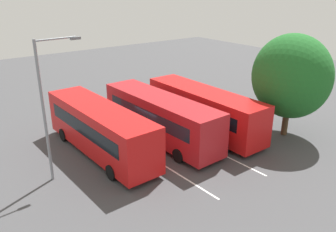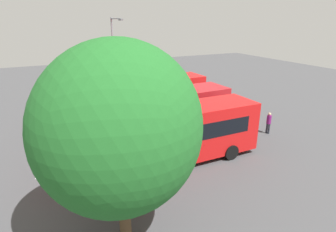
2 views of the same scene
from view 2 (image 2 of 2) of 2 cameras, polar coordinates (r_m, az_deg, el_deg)
ground_plane at (r=19.51m, az=-2.46°, el=-4.31°), size 74.19×74.19×0.00m
bus_far_left at (r=15.47m, az=0.74°, el=-3.80°), size 10.55×2.68×3.22m
bus_center_left at (r=18.69m, az=-2.19°, el=0.41°), size 10.62×2.90×3.22m
bus_center_right at (r=22.78m, az=-4.92°, el=3.90°), size 10.61×2.89×3.22m
pedestrian at (r=20.99m, az=20.11°, el=-1.05°), size 0.41×0.41×1.59m
street_lamp at (r=25.11m, az=-10.95°, el=11.68°), size 0.37×2.59×7.96m
depot_tree at (r=9.25m, az=-10.03°, el=-2.85°), size 5.68×5.11×7.41m
lane_stripe_outer_left at (r=17.90m, az=0.04°, el=-6.58°), size 15.68×0.59×0.01m
lane_stripe_inner_left at (r=21.17m, az=-4.55°, el=-2.36°), size 15.68×0.59×0.01m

